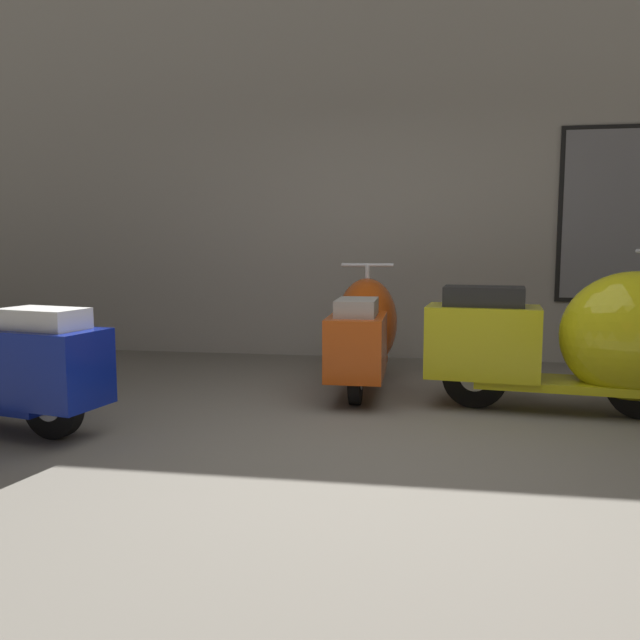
% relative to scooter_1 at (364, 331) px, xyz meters
% --- Properties ---
extents(ground_plane, '(60.00, 60.00, 0.00)m').
position_rel_scooter_1_xyz_m(ground_plane, '(0.20, -1.92, -0.45)').
color(ground_plane, slate).
extents(showroom_back_wall, '(18.00, 0.63, 3.91)m').
position_rel_scooter_1_xyz_m(showroom_back_wall, '(0.36, 1.40, 1.50)').
color(showroom_back_wall, '#ADA89E').
rests_on(showroom_back_wall, ground).
extents(scooter_1, '(0.52, 1.62, 0.99)m').
position_rel_scooter_1_xyz_m(scooter_1, '(0.00, 0.00, 0.00)').
color(scooter_1, black).
rests_on(scooter_1, ground).
extents(scooter_2, '(1.88, 0.73, 1.12)m').
position_rel_scooter_1_xyz_m(scooter_2, '(1.56, -0.67, 0.06)').
color(scooter_2, black).
rests_on(scooter_2, ground).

